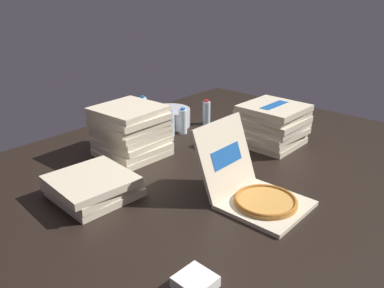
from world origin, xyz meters
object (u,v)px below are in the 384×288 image
object	(u,v)px
pizza_stack_left_near	(272,125)
napkin_pile	(195,282)
water_bottle_5	(183,121)
water_bottle_3	(138,113)
pizza_stack_left_mid	(131,131)
ice_bucket	(170,117)
water_bottle_0	(206,113)
open_pizza_box	(254,189)
water_bottle_6	(154,122)
pizza_stack_right_near	(93,186)
water_bottle_4	(143,108)
water_bottle_1	(144,119)
water_bottle_2	(170,124)

from	to	relation	value
pizza_stack_left_near	napkin_pile	world-z (taller)	pizza_stack_left_near
pizza_stack_left_near	water_bottle_5	xyz separation A→B (m)	(-0.26, 0.61, -0.05)
water_bottle_3	pizza_stack_left_mid	bearing A→B (deg)	-135.21
pizza_stack_left_mid	ice_bucket	distance (m)	0.62
water_bottle_3	water_bottle_0	bearing A→B (deg)	-48.69
open_pizza_box	water_bottle_6	bearing A→B (deg)	72.76
pizza_stack_right_near	pizza_stack_left_near	bearing A→B (deg)	-13.99
pizza_stack_left_mid	water_bottle_5	world-z (taller)	pizza_stack_left_mid
water_bottle_4	napkin_pile	xyz separation A→B (m)	(-1.19, -1.62, -0.07)
water_bottle_5	napkin_pile	bearing A→B (deg)	-135.52
pizza_stack_left_near	water_bottle_6	distance (m)	0.87
ice_bucket	water_bottle_6	distance (m)	0.22
open_pizza_box	water_bottle_0	xyz separation A→B (m)	(0.79, 0.97, 0.02)
pizza_stack_right_near	water_bottle_5	distance (m)	1.06
water_bottle_1	water_bottle_3	world-z (taller)	same
open_pizza_box	pizza_stack_left_mid	world-z (taller)	open_pizza_box
pizza_stack_left_near	water_bottle_6	xyz separation A→B (m)	(-0.41, 0.76, -0.05)
water_bottle_2	water_bottle_3	world-z (taller)	same
pizza_stack_right_near	water_bottle_3	distance (m)	1.18
pizza_stack_left_near	water_bottle_3	world-z (taller)	pizza_stack_left_near
pizza_stack_left_near	water_bottle_2	bearing A→B (deg)	119.33
open_pizza_box	pizza_stack_left_near	distance (m)	0.84
pizza_stack_left_near	water_bottle_4	distance (m)	1.12
pizza_stack_left_mid	pizza_stack_right_near	distance (m)	0.59
water_bottle_0	water_bottle_5	distance (m)	0.28
water_bottle_2	water_bottle_3	size ratio (longest dim) A/B	1.00
water_bottle_1	napkin_pile	bearing A→B (deg)	-125.71
pizza_stack_right_near	water_bottle_4	world-z (taller)	water_bottle_4
water_bottle_0	water_bottle_4	world-z (taller)	same
pizza_stack_left_near	water_bottle_2	distance (m)	0.74
pizza_stack_left_mid	water_bottle_6	distance (m)	0.40
pizza_stack_left_near	pizza_stack_left_mid	xyz separation A→B (m)	(-0.77, 0.60, 0.02)
pizza_stack_right_near	water_bottle_5	world-z (taller)	water_bottle_5
ice_bucket	water_bottle_4	distance (m)	0.29
water_bottle_0	water_bottle_6	distance (m)	0.46
water_bottle_3	water_bottle_4	xyz separation A→B (m)	(0.11, 0.06, 0.00)
water_bottle_6	water_bottle_1	bearing A→B (deg)	89.01
ice_bucket	napkin_pile	distance (m)	1.82
pizza_stack_right_near	water_bottle_6	distance (m)	0.97
napkin_pile	water_bottle_3	bearing A→B (deg)	55.23
open_pizza_box	water_bottle_4	size ratio (longest dim) A/B	2.69
pizza_stack_left_mid	water_bottle_6	bearing A→B (deg)	24.32
open_pizza_box	water_bottle_2	world-z (taller)	open_pizza_box
water_bottle_1	water_bottle_0	bearing A→B (deg)	-30.69
pizza_stack_right_near	water_bottle_1	bearing A→B (deg)	32.80
water_bottle_6	water_bottle_4	bearing A→B (deg)	60.98
water_bottle_4	napkin_pile	bearing A→B (deg)	-126.30
open_pizza_box	water_bottle_5	size ratio (longest dim) A/B	2.69
water_bottle_1	water_bottle_6	size ratio (longest dim) A/B	1.00
water_bottle_1	water_bottle_5	distance (m)	0.31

